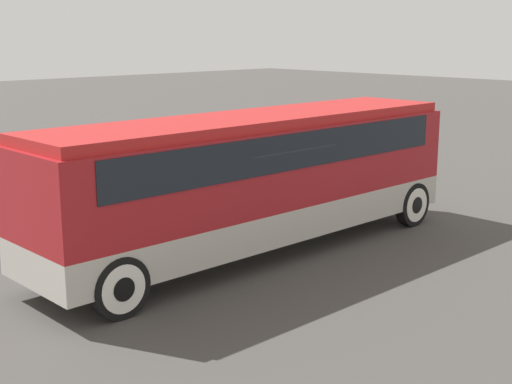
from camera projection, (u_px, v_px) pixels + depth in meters
The scene contains 4 objects.
ground_plane at pixel (256, 252), 16.23m from camera, with size 120.00×120.00×0.00m, color #423F3D.
tour_bus at pixel (259, 170), 15.88m from camera, with size 10.88×2.54×3.14m.
parked_car_near at pixel (84, 193), 19.01m from camera, with size 4.06×1.79×1.43m.
parked_car_mid at pixel (201, 158), 24.15m from camera, with size 4.06×1.88×1.49m.
Camera 1 is at (-10.73, -11.23, 4.90)m, focal length 50.00 mm.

